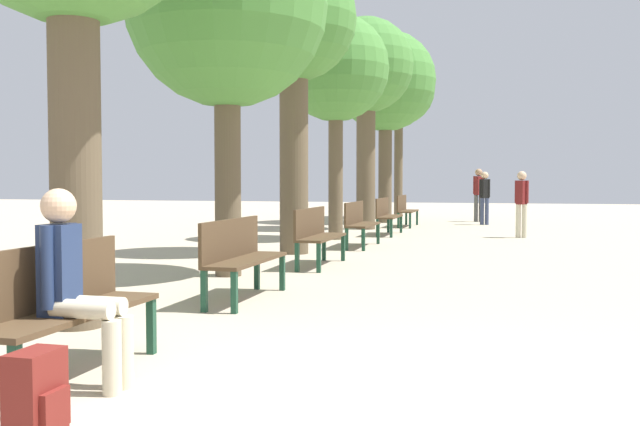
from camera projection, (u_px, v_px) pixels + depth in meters
The scene contains 17 objects.
bench_row_0 at pixel (60, 300), 4.85m from camera, with size 0.42×1.68×0.92m.
bench_row_1 at pixel (239, 252), 8.07m from camera, with size 0.42×1.68×0.92m.
bench_row_2 at pixel (316, 232), 11.29m from camera, with size 0.42×1.68×0.92m.
bench_row_3 at pixel (359, 220), 14.50m from camera, with size 0.42×1.68×0.92m.
bench_row_4 at pixel (386, 213), 17.72m from camera, with size 0.42×1.68×0.92m.
bench_row_5 at pixel (405, 208), 20.93m from camera, with size 0.42×1.68×0.92m.
tree_row_1 at pixel (227, 9), 9.97m from camera, with size 2.84×2.84×5.22m.
tree_row_2 at pixel (294, 29), 13.06m from camera, with size 2.32×2.32×5.49m.
tree_row_3 at pixel (336, 70), 16.23m from camera, with size 2.45×2.45×5.15m.
tree_row_4 at pixel (366, 70), 19.65m from camera, with size 2.62×2.62×5.86m.
tree_row_5 at pixel (385, 83), 22.72m from camera, with size 3.21×3.21×6.14m.
tree_row_6 at pixel (399, 91), 25.46m from camera, with size 2.58×2.58×5.91m.
person_seated at pixel (76, 282), 4.63m from camera, with size 0.60×0.34×1.31m.
backpack at pixel (37, 396), 3.74m from camera, with size 0.23×0.30×0.47m.
pedestrian_near at pixel (522, 200), 16.81m from camera, with size 0.32×0.28×1.58m.
pedestrian_mid at pixel (479, 191), 23.37m from camera, with size 0.35×0.31×1.74m.
pedestrian_far at pixel (485, 194), 21.73m from camera, with size 0.33×0.28×1.62m.
Camera 1 is at (1.07, -3.49, 1.36)m, focal length 40.00 mm.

